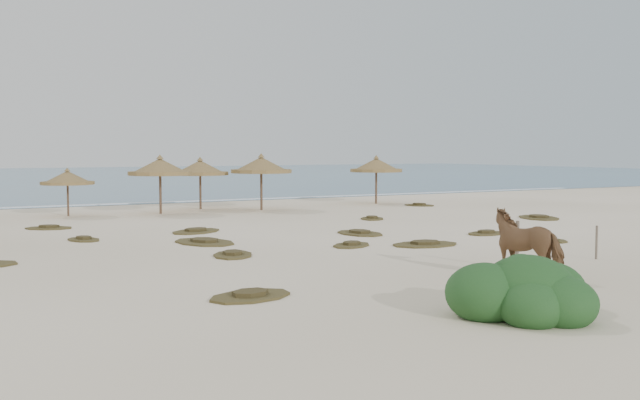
% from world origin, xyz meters
% --- Properties ---
extents(ground, '(160.00, 160.00, 0.00)m').
position_xyz_m(ground, '(0.00, 0.00, 0.00)').
color(ground, '#FDEAD0').
rests_on(ground, ground).
extents(ocean, '(200.00, 100.00, 0.01)m').
position_xyz_m(ocean, '(0.00, 75.00, 0.00)').
color(ocean, '#2D5E89').
rests_on(ocean, ground).
extents(foam_line, '(70.00, 0.60, 0.01)m').
position_xyz_m(foam_line, '(0.00, 26.00, 0.00)').
color(foam_line, white).
rests_on(foam_line, ground).
extents(palapa_1, '(3.39, 3.39, 2.46)m').
position_xyz_m(palapa_1, '(-7.72, 19.01, 1.91)').
color(palapa_1, brown).
rests_on(palapa_1, ground).
extents(palapa_2, '(4.16, 4.16, 3.12)m').
position_xyz_m(palapa_2, '(-3.23, 18.04, 2.42)').
color(palapa_2, brown).
rests_on(palapa_2, ground).
extents(palapa_3, '(3.78, 3.78, 2.97)m').
position_xyz_m(palapa_3, '(-0.41, 19.87, 2.31)').
color(palapa_3, brown).
rests_on(palapa_3, ground).
extents(palapa_4, '(3.96, 3.96, 3.18)m').
position_xyz_m(palapa_4, '(2.42, 17.76, 2.46)').
color(palapa_4, brown).
rests_on(palapa_4, ground).
extents(palapa_5, '(3.83, 3.83, 3.05)m').
position_xyz_m(palapa_5, '(10.67, 18.69, 2.36)').
color(palapa_5, brown).
rests_on(palapa_5, ground).
extents(horse, '(1.61, 2.33, 1.80)m').
position_xyz_m(horse, '(-0.12, -5.09, 0.90)').
color(horse, brown).
rests_on(horse, ground).
extents(fence_post_near, '(0.12, 0.12, 1.36)m').
position_xyz_m(fence_post_near, '(0.65, -3.90, 0.68)').
color(fence_post_near, '#706254').
rests_on(fence_post_near, ground).
extents(fence_post_far, '(0.09, 0.09, 1.04)m').
position_xyz_m(fence_post_far, '(4.09, -3.71, 0.52)').
color(fence_post_far, '#706254').
rests_on(fence_post_far, ground).
extents(bush, '(3.21, 2.83, 1.44)m').
position_xyz_m(bush, '(-3.30, -8.24, 0.47)').
color(bush, '#254E21').
rests_on(bush, ground).
extents(scrub_1, '(2.44, 3.10, 0.16)m').
position_xyz_m(scrub_1, '(-5.19, 5.69, 0.05)').
color(scrub_1, brown).
rests_on(scrub_1, ground).
extents(scrub_2, '(2.09, 1.92, 0.16)m').
position_xyz_m(scrub_2, '(-0.96, 2.44, 0.05)').
color(scrub_2, brown).
rests_on(scrub_2, ground).
extents(scrub_3, '(1.64, 2.40, 0.16)m').
position_xyz_m(scrub_3, '(1.18, 5.33, 0.05)').
color(scrub_3, brown).
rests_on(scrub_3, ground).
extents(scrub_4, '(2.01, 1.51, 0.16)m').
position_xyz_m(scrub_4, '(5.59, 2.89, 0.05)').
color(scrub_4, brown).
rests_on(scrub_4, ground).
extents(scrub_5, '(2.79, 3.27, 0.16)m').
position_xyz_m(scrub_5, '(12.37, 6.72, 0.05)').
color(scrub_5, brown).
rests_on(scrub_5, ground).
extents(scrub_6, '(2.36, 2.06, 0.16)m').
position_xyz_m(scrub_6, '(-9.43, 13.32, 0.05)').
color(scrub_6, brown).
rests_on(scrub_6, ground).
extents(scrub_7, '(1.83, 2.03, 0.16)m').
position_xyz_m(scrub_7, '(4.93, 10.25, 0.05)').
color(scrub_7, brown).
rests_on(scrub_7, ground).
extents(scrub_9, '(2.61, 1.83, 0.16)m').
position_xyz_m(scrub_9, '(1.42, 1.38, 0.05)').
color(scrub_9, brown).
rests_on(scrub_9, ground).
extents(scrub_10, '(1.94, 2.26, 0.16)m').
position_xyz_m(scrub_10, '(12.00, 15.99, 0.05)').
color(scrub_10, brown).
rests_on(scrub_10, ground).
extents(scrub_11, '(2.27, 1.71, 0.16)m').
position_xyz_m(scrub_11, '(-7.48, -3.90, 0.05)').
color(scrub_11, brown).
rests_on(scrub_11, ground).
extents(scrub_12, '(1.18, 1.69, 0.16)m').
position_xyz_m(scrub_12, '(6.15, 0.16, 0.05)').
color(scrub_12, brown).
rests_on(scrub_12, ground).
extents(scrub_13, '(2.82, 2.54, 0.16)m').
position_xyz_m(scrub_13, '(-4.34, 9.11, 0.05)').
color(scrub_13, brown).
rests_on(scrub_13, ground).
extents(scrub_14, '(1.91, 2.24, 0.16)m').
position_xyz_m(scrub_14, '(-5.45, 2.25, 0.05)').
color(scrub_14, brown).
rests_on(scrub_14, ground).
extents(scrub_15, '(1.42, 1.79, 0.16)m').
position_xyz_m(scrub_15, '(-8.87, 8.52, 0.05)').
color(scrub_15, brown).
rests_on(scrub_15, ground).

